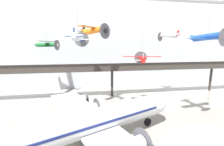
# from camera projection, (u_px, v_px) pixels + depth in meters

# --- Properties ---
(hangar_back_wall) EXTENTS (140.00, 3.00, 27.47)m
(hangar_back_wall) POSITION_uv_depth(u_px,v_px,m) (107.00, 45.00, 48.65)
(hangar_back_wall) COLOR silver
(hangar_back_wall) RESTS_ON ground
(mezzanine_walkway) EXTENTS (110.00, 3.20, 9.11)m
(mezzanine_walkway) POSITION_uv_depth(u_px,v_px,m) (113.00, 69.00, 38.78)
(mezzanine_walkway) COLOR #38332D
(mezzanine_walkway) RESTS_ON ground
(airliner_silver_main) EXTENTS (27.07, 31.77, 9.87)m
(airliner_silver_main) POSITION_uv_depth(u_px,v_px,m) (89.00, 123.00, 19.19)
(airliner_silver_main) COLOR silver
(airliner_silver_main) RESTS_ON ground
(suspended_plane_orange_highwing) EXTENTS (6.74, 6.64, 7.84)m
(suspended_plane_orange_highwing) POSITION_uv_depth(u_px,v_px,m) (94.00, 30.00, 29.02)
(suspended_plane_orange_highwing) COLOR orange
(suspended_plane_silver_racer) EXTENTS (6.03, 5.50, 7.83)m
(suspended_plane_silver_racer) POSITION_uv_depth(u_px,v_px,m) (169.00, 36.00, 37.98)
(suspended_plane_silver_racer) COLOR silver
(suspended_plane_red_highwing) EXTENTS (7.76, 6.50, 12.74)m
(suspended_plane_red_highwing) POSITION_uv_depth(u_px,v_px,m) (142.00, 59.00, 30.35)
(suspended_plane_red_highwing) COLOR red
(suspended_plane_white_twin) EXTENTS (6.37, 5.24, 9.19)m
(suspended_plane_white_twin) POSITION_uv_depth(u_px,v_px,m) (78.00, 38.00, 20.98)
(suspended_plane_white_twin) COLOR silver
(suspended_plane_blue_trainer) EXTENTS (7.78, 6.40, 9.16)m
(suspended_plane_blue_trainer) POSITION_uv_depth(u_px,v_px,m) (207.00, 37.00, 24.22)
(suspended_plane_blue_trainer) COLOR #1E4CAD
(suspended_plane_green_biplane) EXTENTS (6.36, 7.47, 10.04)m
(suspended_plane_green_biplane) POSITION_uv_depth(u_px,v_px,m) (47.00, 45.00, 37.80)
(suspended_plane_green_biplane) COLOR #1E6B33
(stanchion_barrier) EXTENTS (0.36, 0.36, 1.08)m
(stanchion_barrier) POSITION_uv_depth(u_px,v_px,m) (158.00, 141.00, 20.64)
(stanchion_barrier) COLOR #B2B5BA
(stanchion_barrier) RESTS_ON ground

